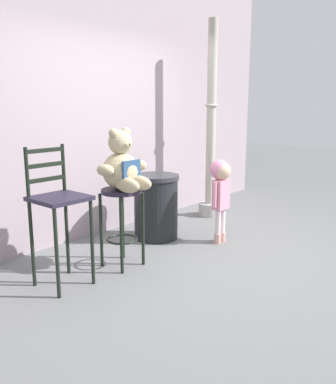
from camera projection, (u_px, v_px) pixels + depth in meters
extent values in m
plane|color=slate|center=(215.00, 261.00, 4.24)|extent=(24.00, 24.00, 0.00)
cube|color=#A08F97|center=(95.00, 85.00, 5.01)|extent=(6.85, 0.30, 3.62)
cylinder|color=#231F30|center=(121.00, 191.00, 3.99)|extent=(0.39, 0.39, 0.04)
cylinder|color=black|center=(121.00, 236.00, 3.87)|extent=(0.03, 0.03, 0.74)
cylinder|color=black|center=(143.00, 229.00, 4.08)|extent=(0.03, 0.03, 0.74)
cylinder|color=black|center=(101.00, 230.00, 4.05)|extent=(0.03, 0.03, 0.74)
cylinder|color=black|center=(123.00, 224.00, 4.27)|extent=(0.03, 0.03, 0.74)
torus|color=black|center=(122.00, 239.00, 4.09)|extent=(0.31, 0.31, 0.02)
sphere|color=tan|center=(121.00, 171.00, 3.94)|extent=(0.35, 0.35, 0.35)
cube|color=navy|center=(131.00, 172.00, 3.85)|extent=(0.22, 0.03, 0.21)
sphere|color=tan|center=(120.00, 142.00, 3.89)|extent=(0.23, 0.23, 0.23)
ellipsoid|color=tan|center=(127.00, 144.00, 3.83)|extent=(0.10, 0.07, 0.07)
sphere|color=black|center=(129.00, 144.00, 3.81)|extent=(0.03, 0.03, 0.03)
sphere|color=tan|center=(113.00, 133.00, 3.81)|extent=(0.09, 0.09, 0.09)
sphere|color=tan|center=(126.00, 132.00, 3.93)|extent=(0.09, 0.09, 0.09)
ellipsoid|color=tan|center=(105.00, 170.00, 3.76)|extent=(0.12, 0.20, 0.11)
ellipsoid|color=tan|center=(138.00, 165.00, 4.08)|extent=(0.12, 0.20, 0.11)
ellipsoid|color=tan|center=(127.00, 185.00, 3.80)|extent=(0.12, 0.30, 0.14)
ellipsoid|color=tan|center=(139.00, 183.00, 3.92)|extent=(0.12, 0.30, 0.14)
cylinder|color=#CE9A90|center=(218.00, 239.00, 4.78)|extent=(0.08, 0.08, 0.11)
cylinder|color=silver|center=(218.00, 222.00, 4.74)|extent=(0.06, 0.06, 0.29)
cylinder|color=#CE9A90|center=(222.00, 237.00, 4.85)|extent=(0.08, 0.08, 0.11)
cylinder|color=silver|center=(223.00, 220.00, 4.81)|extent=(0.06, 0.06, 0.29)
cube|color=pink|center=(221.00, 194.00, 4.71)|extent=(0.20, 0.11, 0.34)
cylinder|color=pink|center=(215.00, 195.00, 4.61)|extent=(0.05, 0.05, 0.29)
cylinder|color=pink|center=(227.00, 191.00, 4.80)|extent=(0.05, 0.05, 0.29)
sphere|color=#D8B293|center=(222.00, 171.00, 4.65)|extent=(0.21, 0.21, 0.21)
sphere|color=pink|center=(220.00, 170.00, 4.66)|extent=(0.23, 0.23, 0.23)
cylinder|color=black|center=(156.00, 209.00, 4.92)|extent=(0.52, 0.52, 0.72)
cylinder|color=#2D2D33|center=(156.00, 177.00, 4.84)|extent=(0.55, 0.55, 0.05)
cylinder|color=#A4A49F|center=(209.00, 209.00, 5.99)|extent=(0.31, 0.31, 0.18)
cylinder|color=#AEA89A|center=(211.00, 115.00, 5.71)|extent=(0.13, 0.13, 2.51)
torus|color=#ADA89E|center=(212.00, 105.00, 5.68)|extent=(0.18, 0.18, 0.04)
cube|color=#231F30|center=(60.00, 198.00, 3.53)|extent=(0.43, 0.43, 0.03)
cylinder|color=black|center=(57.00, 254.00, 3.36)|extent=(0.03, 0.03, 0.77)
cylinder|color=black|center=(92.00, 243.00, 3.63)|extent=(0.03, 0.03, 0.77)
cylinder|color=black|center=(32.00, 244.00, 3.59)|extent=(0.03, 0.03, 0.77)
cylinder|color=black|center=(67.00, 234.00, 3.87)|extent=(0.03, 0.03, 0.77)
cylinder|color=black|center=(27.00, 172.00, 3.46)|extent=(0.03, 0.03, 0.42)
cylinder|color=black|center=(63.00, 167.00, 3.74)|extent=(0.03, 0.03, 0.42)
cube|color=black|center=(46.00, 179.00, 3.62)|extent=(0.37, 0.02, 0.04)
cube|color=black|center=(46.00, 165.00, 3.59)|extent=(0.37, 0.02, 0.04)
cube|color=black|center=(45.00, 150.00, 3.56)|extent=(0.37, 0.02, 0.04)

